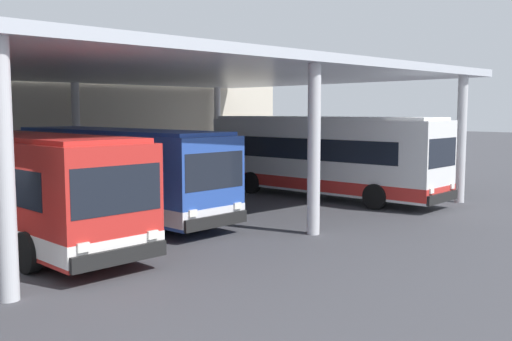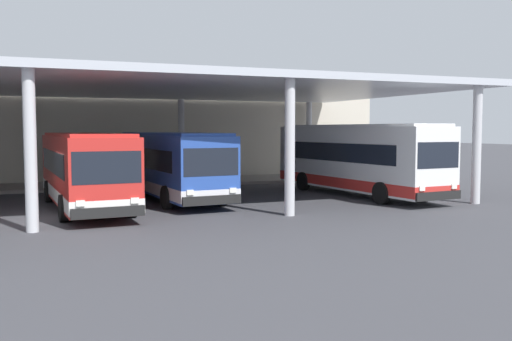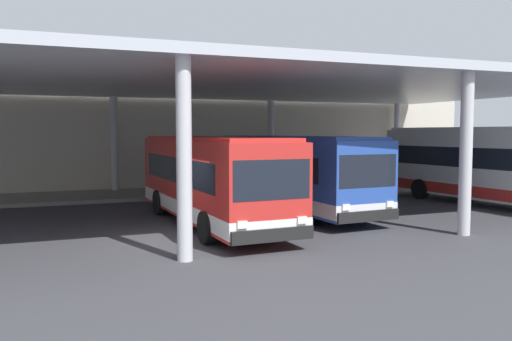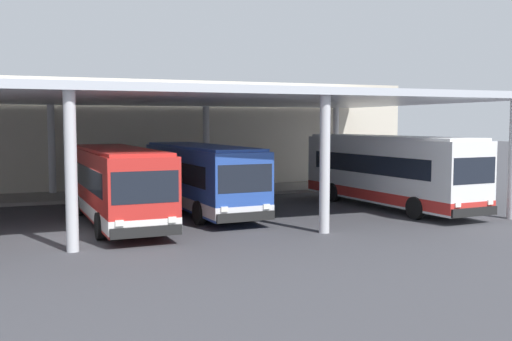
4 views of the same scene
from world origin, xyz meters
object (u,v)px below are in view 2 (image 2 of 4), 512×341
Objects in this scene: bus_second_bay at (171,165)px; bench_waiting at (169,173)px; bus_nearest_bay at (85,169)px; bus_middle_bay at (356,159)px; trash_bin at (121,175)px.

bench_waiting is at bearing 77.11° from bus_second_bay.
bus_middle_bay reaches higher than bus_nearest_bay.
trash_bin is at bearing 99.33° from bus_second_bay.
bus_middle_bay reaches higher than bench_waiting.
bus_nearest_bay and bus_second_bay have the same top height.
bus_nearest_bay is 13.23m from bus_middle_bay.
bus_middle_bay is (13.23, -0.05, 0.19)m from bus_nearest_bay.
trash_bin is (-10.30, 9.04, -1.16)m from bus_middle_bay.
bus_nearest_bay is at bearing -122.05° from bench_waiting.
bus_middle_bay is 13.75m from trash_bin.
bus_middle_bay is at bearing -11.24° from bus_second_bay.
bus_second_bay is 9.29m from bus_middle_bay.
bus_nearest_bay reaches higher than bench_waiting.
bus_second_bay is at bearing -80.67° from trash_bin.
bench_waiting is at bearing 57.95° from bus_nearest_bay.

